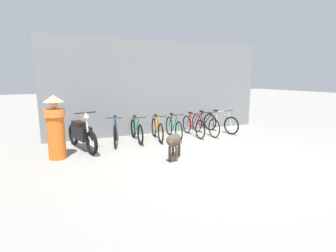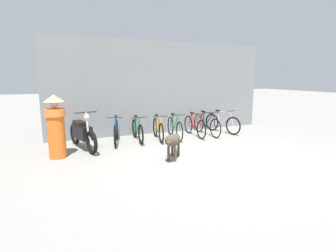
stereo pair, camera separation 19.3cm
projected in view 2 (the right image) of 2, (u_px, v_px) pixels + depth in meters
The scene contains 12 objects.
ground_plane at pixel (219, 159), 6.43m from camera, with size 60.00×60.00×0.00m, color gray.
shop_wall_back at pixel (163, 88), 9.35m from camera, with size 8.04×0.20×3.21m.
bicycle_0 at pixel (116, 132), 7.94m from camera, with size 0.56×1.65×0.85m.
bicycle_1 at pixel (137, 130), 8.23m from camera, with size 0.46×1.63×0.81m.
bicycle_2 at pixel (158, 129), 8.37m from camera, with size 0.46×1.58×0.82m.
bicycle_3 at pixel (175, 128), 8.60m from camera, with size 0.46×1.61×0.83m.
bicycle_4 at pixel (194, 126), 8.90m from camera, with size 0.46×1.64×0.83m.
bicycle_5 at pixel (207, 125), 9.09m from camera, with size 0.46×1.75×0.85m.
bicycle_6 at pixel (222, 123), 9.46m from camera, with size 0.54×1.59×0.83m.
motorcycle at pixel (82, 133), 7.26m from camera, with size 0.66×1.93×1.09m.
stray_dog at pixel (173, 141), 6.33m from camera, with size 0.81×1.04×0.68m.
person_in_robes at pixel (56, 125), 6.40m from camera, with size 0.68×0.68×1.57m.
Camera 2 is at (-3.60, -5.16, 1.98)m, focal length 28.00 mm.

